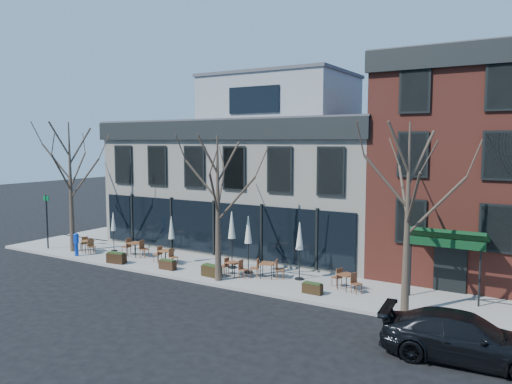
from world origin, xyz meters
The scene contains 26 objects.
ground centered at (0.00, 0.00, 0.00)m, with size 120.00×120.00×0.00m, color black.
sidewalk_front centered at (3.25, -2.15, 0.07)m, with size 33.50×4.70×0.15m, color gray.
sidewalk_side centered at (-11.25, 6.00, 0.07)m, with size 4.50×12.00×0.15m, color gray.
corner_building centered at (0.07, 5.07, 4.72)m, with size 18.39×10.39×11.10m.
red_brick_building centered at (13.00, 4.98, 5.64)m, with size 8.20×11.78×11.18m.
tree_corner centered at (-8.49, -3.20, 4.25)m, with size 3.93×3.98×7.92m.
tree_mid centered at (3.01, -3.90, 3.79)m, with size 3.50×3.55×7.04m.
tree_right centered at (12.01, -3.90, 4.02)m, with size 3.72×3.77×7.48m.
sign_pole centered at (-10.50, -3.50, 2.07)m, with size 0.50×0.10×3.40m.
parked_sedan centered at (14.65, -6.97, 0.75)m, with size 2.09×5.15×1.49m, color black.
call_box centered at (-7.22, -3.97, 0.90)m, with size 0.28×0.28×1.41m.
cafe_set_0 centered at (-7.48, -2.92, 0.60)m, with size 1.71×0.92×0.88m.
cafe_set_1 centered at (-4.20, -2.22, 0.66)m, with size 1.89×0.78×0.99m.
cafe_set_2 centered at (-1.48, -2.65, 0.61)m, with size 1.71×0.73×0.89m.
cafe_set_3 centered at (3.22, -2.89, 0.60)m, with size 1.68×0.71×0.87m.
cafe_set_4 centered at (4.84, -2.32, 0.63)m, with size 1.81×0.97×0.93m.
cafe_set_5 centered at (8.93, -2.20, 0.61)m, with size 1.72×1.10×0.90m.
umbrella_0 centered at (-6.31, -1.90, 1.86)m, with size 0.39×0.39×2.43m.
umbrella_1 centered at (-1.13, -2.52, 2.03)m, with size 0.43×0.43×2.66m.
umbrella_2 centered at (2.24, -1.58, 2.31)m, with size 0.49×0.49×3.06m.
umbrella_3 centered at (3.50, -1.93, 2.22)m, with size 0.47×0.47×2.94m.
umbrella_4 centered at (6.33, -1.74, 2.16)m, with size 0.45×0.45×2.84m.
planter_0 centered at (-3.85, -4.02, 0.46)m, with size 1.15×0.58×0.62m.
planter_1 centered at (-0.51, -3.58, 0.41)m, with size 0.94×0.40×0.52m.
planter_2 centered at (2.32, -3.52, 0.45)m, with size 1.11×0.53×0.60m.
planter_3 centered at (7.84, -3.50, 0.40)m, with size 0.91×0.38×0.50m.
Camera 1 is at (16.85, -23.29, 6.87)m, focal length 35.00 mm.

